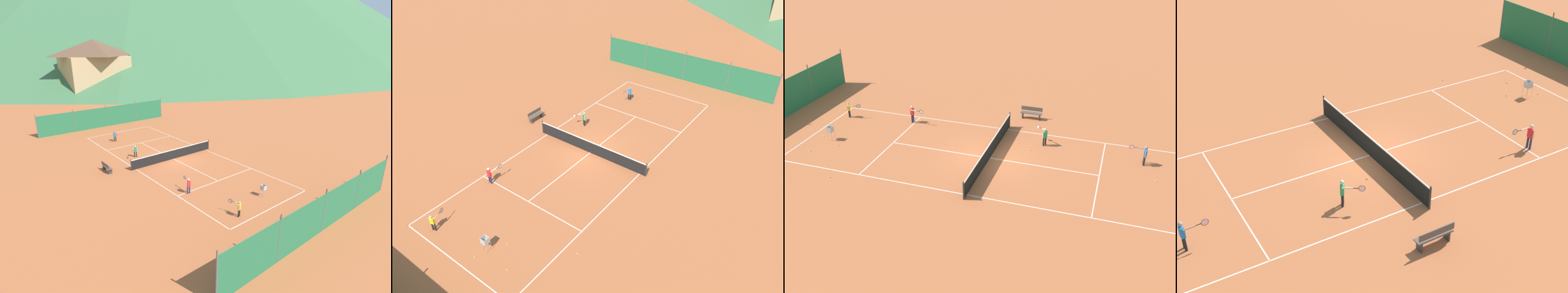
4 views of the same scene
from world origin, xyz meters
TOP-DOWN VIEW (x-y plane):
  - ground_plane at (0.00, 0.00)m, footprint 600.00×600.00m
  - court_line_markings at (0.00, 0.00)m, footprint 8.25×23.85m
  - tennis_net at (0.00, 0.00)m, footprint 9.18×0.08m
  - windscreen_fence_far at (-0.00, 15.50)m, footprint 17.28×0.08m
  - windscreen_fence_near at (-0.00, -15.50)m, footprint 17.28×0.08m
  - player_near_baseline at (-2.66, 2.74)m, footprint 0.81×0.82m
  - player_near_service at (-3.18, -6.51)m, footprint 0.44×1.01m
  - player_far_service at (-2.03, 8.66)m, footprint 0.41×1.02m
  - player_far_baseline at (-2.60, -11.15)m, footprint 0.35×0.98m
  - tennis_ball_far_corner at (2.67, -10.67)m, footprint 0.07×0.07m
  - tennis_ball_by_net_left at (-0.38, 9.40)m, footprint 0.07×0.07m
  - tennis_ball_by_net_right at (0.69, -11.10)m, footprint 0.07×0.07m
  - tennis_ball_mid_court at (-1.68, 2.08)m, footprint 0.07×0.07m
  - tennis_ball_near_corner at (4.87, -7.77)m, footprint 0.07×0.07m
  - tennis_ball_alley_right at (-1.56, 1.06)m, footprint 0.07×0.07m
  - tennis_ball_alley_left at (1.42, -9.51)m, footprint 0.07×0.07m
  - ball_hopper at (0.82, -10.41)m, footprint 0.36×0.36m
  - courtside_bench at (-6.34, 1.11)m, footprint 0.36×1.50m
  - alpine_chalet at (8.52, 39.82)m, footprint 13.00×10.00m

SIDE VIEW (x-z plane):
  - ground_plane at x=0.00m, z-range 0.00..0.00m
  - court_line_markings at x=0.00m, z-range 0.00..0.01m
  - tennis_ball_far_corner at x=2.67m, z-range 0.00..0.07m
  - tennis_ball_by_net_left at x=-0.38m, z-range 0.00..0.07m
  - tennis_ball_by_net_right at x=0.69m, z-range 0.00..0.07m
  - tennis_ball_mid_court at x=-1.68m, z-range 0.00..0.07m
  - tennis_ball_near_corner at x=4.87m, z-range 0.00..0.07m
  - tennis_ball_alley_right at x=-1.56m, z-range 0.00..0.07m
  - tennis_ball_alley_left at x=1.42m, z-range 0.00..0.07m
  - courtside_bench at x=-6.34m, z-range 0.03..0.87m
  - tennis_net at x=0.00m, z-range -0.03..1.03m
  - player_far_baseline at x=-2.60m, z-range 0.10..1.21m
  - ball_hopper at x=0.82m, z-range 0.21..1.10m
  - player_near_baseline at x=-2.66m, z-range 0.10..1.29m
  - player_far_service at x=-2.03m, z-range 0.10..1.32m
  - player_near_service at x=-3.18m, z-range 0.10..1.33m
  - windscreen_fence_far at x=0.00m, z-range -0.14..2.76m
  - windscreen_fence_near at x=0.00m, z-range -0.14..2.76m
  - alpine_chalet at x=8.52m, z-range 0.22..11.42m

